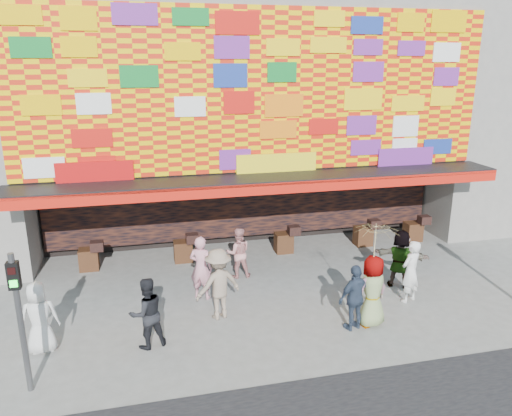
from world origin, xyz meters
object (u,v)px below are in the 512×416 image
object	(u,v)px
ped_c	(147,313)
ped_e	(355,297)
ped_b	(201,268)
ped_i	(238,253)
ped_h	(411,272)
parasol	(376,244)
ped_g	(372,291)
ped_d	(218,284)
ped_a	(39,318)
signal_left	(19,308)
ped_f	(400,259)

from	to	relation	value
ped_c	ped_e	bearing A→B (deg)	157.67
ped_b	ped_i	distance (m)	1.74
ped_h	parasol	xyz separation A→B (m)	(-1.61, -0.95, 1.31)
ped_g	ped_i	bearing A→B (deg)	-68.33
ped_g	ped_d	bearing A→B (deg)	-33.81
ped_a	parasol	bearing A→B (deg)	171.35
signal_left	ped_h	bearing A→B (deg)	10.41
ped_f	parasol	xyz separation A→B (m)	(-1.82, -1.89, 1.32)
ped_a	ped_g	world-z (taller)	ped_g
ped_c	ped_f	xyz separation A→B (m)	(7.34, 1.59, 0.01)
signal_left	ped_f	bearing A→B (deg)	15.42
signal_left	ped_g	distance (m)	8.02
ped_b	ped_g	bearing A→B (deg)	177.81
ped_d	ped_g	xyz separation A→B (m)	(3.68, -1.28, -0.01)
ped_g	parasol	distance (m)	1.26
ped_b	ped_i	bearing A→B (deg)	-108.23
ped_d	ped_g	size ratio (longest dim) A/B	1.02
signal_left	ped_e	world-z (taller)	signal_left
ped_g	ped_i	size ratio (longest dim) A/B	1.18
ped_g	ped_c	bearing A→B (deg)	-17.70
ped_c	ped_f	size ratio (longest dim) A/B	0.98
signal_left	ped_i	world-z (taller)	signal_left
ped_a	ped_h	world-z (taller)	ped_h
ped_d	ped_i	world-z (taller)	ped_d
signal_left	ped_c	world-z (taller)	signal_left
ped_b	ped_d	distance (m)	1.25
signal_left	ped_a	world-z (taller)	signal_left
ped_b	ped_i	world-z (taller)	ped_b
ped_a	ped_g	distance (m)	7.93
ped_a	parasol	size ratio (longest dim) A/B	0.89
ped_a	signal_left	bearing A→B (deg)	85.04
ped_g	ped_i	distance (m)	4.53
ped_f	ped_i	size ratio (longest dim) A/B	1.11
ped_a	ped_c	world-z (taller)	same
ped_a	ped_d	xyz separation A→B (m)	(4.22, 0.63, 0.08)
ped_g	parasol	xyz separation A→B (m)	(0.00, -0.00, 1.26)
ped_f	ped_h	xyz separation A→B (m)	(-0.21, -0.94, 0.01)
ped_f	ped_d	bearing A→B (deg)	39.77
ped_a	ped_d	bearing A→B (deg)	-175.46
parasol	ped_e	bearing A→B (deg)	-171.33
ped_i	ped_e	bearing A→B (deg)	125.13
ped_a	ped_i	bearing A→B (deg)	-154.07
ped_f	ped_g	distance (m)	2.63
ped_a	parasol	world-z (taller)	parasol
ped_a	ped_g	size ratio (longest dim) A/B	0.92
signal_left	ped_a	xyz separation A→B (m)	(0.03, 1.46, -1.00)
ped_f	ped_g	xyz separation A→B (m)	(-1.82, -1.89, 0.06)
ped_h	ped_g	bearing A→B (deg)	5.60
ped_d	ped_c	bearing A→B (deg)	10.32
ped_e	ped_c	bearing A→B (deg)	-20.71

